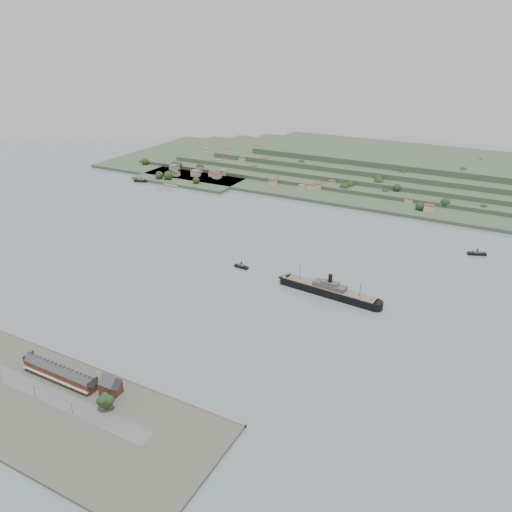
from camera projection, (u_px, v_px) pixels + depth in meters
The scene contains 10 objects.
ground at pixel (219, 277), 439.77m from camera, with size 1400.00×1400.00×0.00m, color slate.
near_shore at pixel (49, 404), 289.33m from camera, with size 220.00×80.00×2.60m.
terrace_row at pixel (60, 373), 306.22m from camera, with size 55.60×9.80×11.07m.
gabled_building at pixel (111, 386), 292.88m from camera, with size 10.40×10.18×14.09m.
far_peninsula at pixel (375, 168), 738.70m from camera, with size 760.00×309.00×30.00m.
steamship at pixel (325, 289), 409.37m from camera, with size 94.69×19.31×22.71m.
tugboat at pixel (241, 266), 455.35m from camera, with size 13.95×4.48×6.19m.
ferry_west at pixel (141, 181), 711.64m from camera, with size 20.25×10.85×7.32m.
ferry_east at pixel (477, 253), 481.61m from camera, with size 17.68×10.67×6.42m.
fig_tree at pixel (105, 401), 280.23m from camera, with size 9.69×8.39×10.82m.
Camera 1 is at (213.26, -331.14, 199.19)m, focal length 35.00 mm.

